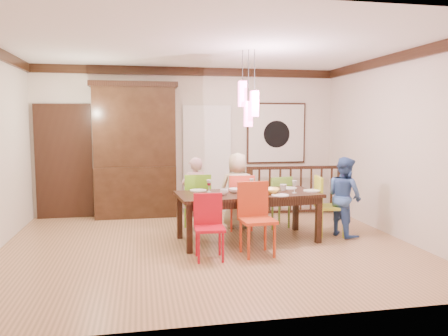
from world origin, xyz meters
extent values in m
plane|color=olive|center=(0.00, 0.00, 0.00)|extent=(6.00, 6.00, 0.00)
plane|color=white|center=(0.00, 0.00, 2.90)|extent=(6.00, 6.00, 0.00)
plane|color=beige|center=(0.00, 2.50, 1.45)|extent=(6.00, 0.00, 6.00)
plane|color=beige|center=(3.00, 0.00, 1.45)|extent=(0.00, 5.00, 5.00)
cube|color=black|center=(-2.40, 2.45, 1.05)|extent=(1.04, 0.07, 2.24)
cube|color=silver|center=(0.35, 2.46, 1.05)|extent=(0.97, 0.05, 2.22)
cube|color=black|center=(1.80, 2.47, 1.60)|extent=(1.25, 0.04, 1.25)
cube|color=silver|center=(1.80, 2.44, 1.60)|extent=(1.18, 0.02, 1.18)
cylinder|color=black|center=(1.80, 2.43, 1.58)|extent=(0.56, 0.01, 0.56)
cube|color=#FF4C9B|center=(0.55, 0.25, 2.25)|extent=(0.11, 0.11, 0.38)
cylinder|color=black|center=(0.55, 0.25, 2.67)|extent=(0.01, 0.01, 0.46)
cube|color=#FF4C9B|center=(0.71, 0.15, 2.10)|extent=(0.11, 0.11, 0.38)
cylinder|color=black|center=(0.71, 0.15, 2.59)|extent=(0.01, 0.01, 0.61)
cube|color=#FF4C9B|center=(0.63, 0.20, 1.95)|extent=(0.11, 0.11, 0.38)
cylinder|color=black|center=(0.63, 0.20, 2.52)|extent=(0.01, 0.01, 0.76)
cube|color=black|center=(0.63, 0.20, 0.72)|extent=(2.22, 1.14, 0.05)
cube|color=black|center=(-0.36, 0.61, 0.35)|extent=(0.09, 0.09, 0.70)
cube|color=black|center=(1.63, 0.61, 0.35)|extent=(0.09, 0.09, 0.70)
cube|color=black|center=(-0.36, -0.21, 0.35)|extent=(0.09, 0.09, 0.70)
cube|color=black|center=(1.63, -0.21, 0.35)|extent=(0.09, 0.09, 0.70)
cube|color=black|center=(0.63, 0.63, 0.65)|extent=(1.95, 0.19, 0.10)
cube|color=black|center=(0.63, -0.23, 0.65)|extent=(1.95, 0.19, 0.10)
cube|color=#6BB821|center=(-0.05, 1.02, 0.47)|extent=(0.44, 0.44, 0.04)
cube|color=#6BB821|center=(-0.05, 1.02, 0.73)|extent=(0.44, 0.04, 0.48)
cylinder|color=#6BB821|center=(-0.23, 0.84, 0.23)|extent=(0.04, 0.04, 0.46)
cylinder|color=#6BB821|center=(0.12, 0.84, 0.23)|extent=(0.04, 0.04, 0.46)
cylinder|color=#6BB821|center=(-0.23, 1.19, 0.23)|extent=(0.04, 0.04, 0.46)
cylinder|color=#6BB821|center=(0.12, 1.19, 0.23)|extent=(0.04, 0.04, 0.46)
cube|color=#EA462F|center=(0.68, 0.93, 0.46)|extent=(0.45, 0.45, 0.04)
cube|color=#EA462F|center=(0.68, 0.93, 0.71)|extent=(0.43, 0.07, 0.47)
cylinder|color=#EA462F|center=(0.51, 0.76, 0.22)|extent=(0.04, 0.04, 0.45)
cylinder|color=#EA462F|center=(0.85, 0.76, 0.22)|extent=(0.04, 0.04, 0.45)
cylinder|color=#EA462F|center=(0.51, 1.11, 0.22)|extent=(0.04, 0.04, 0.45)
cylinder|color=#EA462F|center=(0.85, 1.11, 0.22)|extent=(0.04, 0.04, 0.45)
cube|color=#669E33|center=(1.34, 0.98, 0.43)|extent=(0.48, 0.48, 0.04)
cube|color=#669E33|center=(1.34, 0.98, 0.68)|extent=(0.40, 0.13, 0.44)
cylinder|color=#669E33|center=(1.17, 0.81, 0.21)|extent=(0.03, 0.03, 0.42)
cylinder|color=#669E33|center=(1.50, 0.81, 0.21)|extent=(0.03, 0.03, 0.42)
cylinder|color=#669E33|center=(1.17, 1.14, 0.21)|extent=(0.03, 0.03, 0.42)
cylinder|color=#669E33|center=(1.50, 1.14, 0.21)|extent=(0.03, 0.03, 0.42)
cube|color=red|center=(-0.09, -0.62, 0.42)|extent=(0.41, 0.41, 0.04)
cube|color=red|center=(-0.09, -0.62, 0.65)|extent=(0.39, 0.05, 0.43)
cylinder|color=red|center=(-0.25, -0.78, 0.21)|extent=(0.03, 0.03, 0.41)
cylinder|color=red|center=(0.07, -0.78, 0.21)|extent=(0.03, 0.03, 0.41)
cylinder|color=red|center=(-0.25, -0.46, 0.21)|extent=(0.03, 0.03, 0.41)
cylinder|color=red|center=(0.07, -0.46, 0.21)|extent=(0.03, 0.03, 0.41)
cube|color=#BB3918|center=(0.58, -0.55, 0.48)|extent=(0.48, 0.48, 0.04)
cube|color=#BB3918|center=(0.58, -0.55, 0.75)|extent=(0.45, 0.07, 0.49)
cylinder|color=#BB3918|center=(0.40, -0.73, 0.24)|extent=(0.04, 0.04, 0.47)
cylinder|color=#BB3918|center=(0.77, -0.73, 0.24)|extent=(0.04, 0.04, 0.47)
cylinder|color=#BB3918|center=(0.40, -0.37, 0.24)|extent=(0.04, 0.04, 0.47)
cylinder|color=#BB3918|center=(0.77, -0.37, 0.24)|extent=(0.04, 0.04, 0.47)
cube|color=gold|center=(2.02, 0.25, 0.47)|extent=(0.50, 0.50, 0.04)
cube|color=gold|center=(2.02, 0.25, 0.72)|extent=(0.11, 0.44, 0.48)
cylinder|color=gold|center=(1.84, 0.08, 0.23)|extent=(0.04, 0.04, 0.45)
cylinder|color=gold|center=(2.19, 0.08, 0.23)|extent=(0.04, 0.04, 0.45)
cylinder|color=gold|center=(1.84, 0.43, 0.23)|extent=(0.04, 0.04, 0.45)
cylinder|color=gold|center=(2.19, 0.43, 0.23)|extent=(0.04, 0.04, 0.45)
cube|color=black|center=(-1.07, 2.28, 0.49)|extent=(1.53, 0.44, 0.98)
cube|color=black|center=(-1.07, 2.30, 1.75)|extent=(1.53, 0.40, 1.53)
cube|color=black|center=(-1.07, 2.49, 1.75)|extent=(1.31, 0.02, 1.31)
cube|color=black|center=(-1.07, 2.30, 2.54)|extent=(1.64, 0.44, 0.10)
cube|color=black|center=(1.12, 1.95, 0.46)|extent=(0.13, 0.13, 0.92)
cube|color=black|center=(2.99, 1.95, 0.46)|extent=(0.13, 0.13, 0.92)
cube|color=black|center=(2.05, 1.95, 0.93)|extent=(2.00, 0.22, 0.06)
cube|color=black|center=(2.05, 1.95, 0.05)|extent=(1.88, 0.19, 0.05)
imported|color=#D19FA8|center=(-0.08, 1.03, 0.62)|extent=(0.49, 0.36, 1.24)
imported|color=beige|center=(0.67, 1.07, 0.65)|extent=(0.70, 0.52, 1.31)
imported|color=#3A5EA3|center=(2.23, 0.20, 0.64)|extent=(0.63, 0.73, 1.28)
imported|color=gold|center=(0.92, 0.05, 0.79)|extent=(0.39, 0.39, 0.08)
imported|color=white|center=(0.45, 0.23, 0.78)|extent=(0.21, 0.21, 0.07)
imported|color=silver|center=(0.23, 0.04, 0.80)|extent=(0.15, 0.15, 0.09)
imported|color=silver|center=(1.24, 0.30, 0.80)|extent=(0.14, 0.14, 0.10)
cylinder|color=white|center=(-0.09, 0.53, 0.76)|extent=(0.26, 0.26, 0.01)
cylinder|color=white|center=(0.66, 0.54, 0.76)|extent=(0.26, 0.26, 0.01)
cylinder|color=white|center=(1.39, 0.48, 0.76)|extent=(0.26, 0.26, 0.01)
cylinder|color=white|center=(0.01, -0.11, 0.76)|extent=(0.26, 0.26, 0.01)
cylinder|color=white|center=(1.03, -0.16, 0.76)|extent=(0.26, 0.26, 0.01)
cylinder|color=white|center=(1.66, 0.16, 0.76)|extent=(0.26, 0.26, 0.01)
cube|color=#D83359|center=(0.55, -0.10, 0.76)|extent=(0.18, 0.14, 0.01)
camera|label=1|loc=(-0.97, -6.23, 1.83)|focal=35.00mm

